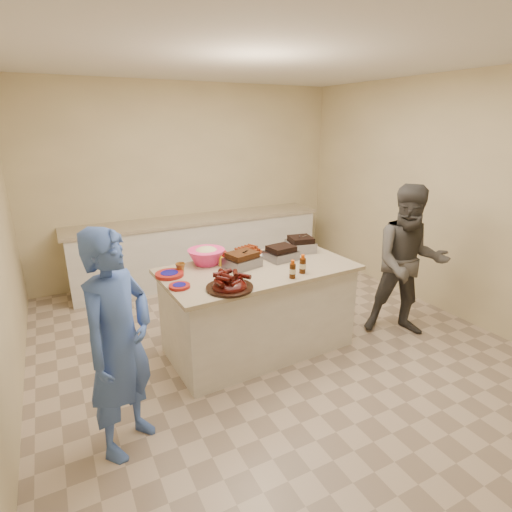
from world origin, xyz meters
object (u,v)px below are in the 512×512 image
mustard_bottle (221,266)px  coleslaw_bowl (207,264)px  island (258,347)px  bbq_bottle_a (292,278)px  guest_gray (400,331)px  rib_platter (230,289)px  bbq_bottle_b (302,273)px  guest_blue (131,441)px  roasting_pan (300,251)px  plastic_cup (181,272)px

mustard_bottle → coleslaw_bowl: bearing=129.8°
island → mustard_bottle: (-0.30, 0.20, 0.87)m
bbq_bottle_a → guest_gray: bearing=-2.2°
rib_platter → coleslaw_bowl: (0.05, 0.67, 0.00)m
bbq_bottle_b → mustard_bottle: 0.78m
coleslaw_bowl → mustard_bottle: 0.16m
island → guest_blue: size_ratio=1.15×
island → bbq_bottle_a: bbq_bottle_a is taller
rib_platter → guest_blue: bearing=-159.2°
roasting_pan → guest_gray: roasting_pan is taller
roasting_pan → bbq_bottle_b: bbq_bottle_b is taller
plastic_cup → guest_gray: plastic_cup is taller
rib_platter → mustard_bottle: size_ratio=3.46×
coleslaw_bowl → mustard_bottle: (0.10, -0.12, 0.00)m
plastic_cup → rib_platter: bearing=-66.9°
bbq_bottle_b → rib_platter: bearing=-177.9°
coleslaw_bowl → guest_blue: 1.67m
bbq_bottle_a → guest_gray: size_ratio=0.10×
plastic_cup → guest_gray: 2.47m
rib_platter → plastic_cup: 0.62m
island → rib_platter: size_ratio=4.63×
mustard_bottle → bbq_bottle_b: bearing=-41.4°
bbq_bottle_a → guest_gray: (1.39, -0.05, -0.87)m
bbq_bottle_a → mustard_bottle: bearing=127.1°
bbq_bottle_a → mustard_bottle: size_ratio=1.46×
rib_platter → plastic_cup: size_ratio=4.39×
island → plastic_cup: size_ratio=20.30×
roasting_pan → bbq_bottle_b: (-0.35, -0.56, 0.00)m
roasting_pan → guest_blue: 2.41m
island → roasting_pan: (0.64, 0.25, 0.87)m
mustard_bottle → bbq_bottle_a: bearing=-52.9°
bbq_bottle_a → coleslaw_bowl: bearing=127.6°
plastic_cup → guest_gray: (2.22, -0.66, -0.87)m
rib_platter → coleslaw_bowl: bearing=85.7°
coleslaw_bowl → bbq_bottle_a: (0.54, -0.70, 0.00)m
rib_platter → guest_gray: size_ratio=0.25×
roasting_pan → coleslaw_bowl: coleslaw_bowl is taller
guest_gray → bbq_bottle_a: bearing=-148.6°
island → bbq_bottle_b: 0.97m
coleslaw_bowl → bbq_bottle_b: size_ratio=2.05×
bbq_bottle_b → guest_blue: 1.94m
plastic_cup → guest_blue: plastic_cup is taller
island → rib_platter: 1.03m
bbq_bottle_b → guest_gray: (1.24, -0.12, -0.87)m
coleslaw_bowl → island: bearing=-39.2°
island → guest_gray: bearing=-18.3°
island → rib_platter: (-0.45, -0.34, 0.87)m
coleslaw_bowl → bbq_bottle_a: size_ratio=2.15×
bbq_bottle_b → guest_blue: (-1.69, -0.39, -0.87)m
island → roasting_pan: bearing=18.5°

